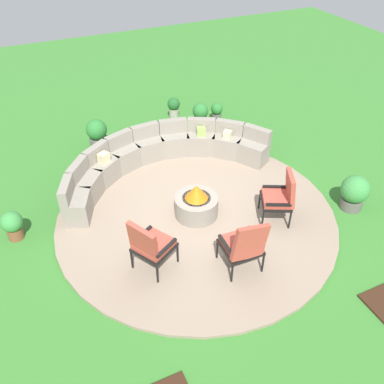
% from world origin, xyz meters
% --- Properties ---
extents(ground_plane, '(24.00, 24.00, 0.00)m').
position_xyz_m(ground_plane, '(0.00, 0.00, 0.00)').
color(ground_plane, '#387A2D').
extents(patio_circle, '(5.31, 5.31, 0.06)m').
position_xyz_m(patio_circle, '(0.00, 0.00, 0.03)').
color(patio_circle, gray).
rests_on(patio_circle, ground_plane).
extents(fire_pit, '(0.83, 0.83, 0.68)m').
position_xyz_m(fire_pit, '(0.00, 0.00, 0.32)').
color(fire_pit, gray).
rests_on(fire_pit, patio_circle).
extents(curved_stone_bench, '(4.65, 2.00, 0.80)m').
position_xyz_m(curved_stone_bench, '(-0.12, 1.70, 0.38)').
color(curved_stone_bench, gray).
rests_on(curved_stone_bench, patio_circle).
extents(lounge_chair_front_left, '(0.80, 0.81, 1.06)m').
position_xyz_m(lounge_chair_front_left, '(-1.24, -0.93, 0.61)').
color(lounge_chair_front_left, black).
rests_on(lounge_chair_front_left, patio_circle).
extents(lounge_chair_front_right, '(0.63, 0.62, 1.09)m').
position_xyz_m(lounge_chair_front_right, '(0.10, -1.55, 0.61)').
color(lounge_chair_front_right, black).
rests_on(lounge_chair_front_right, patio_circle).
extents(lounge_chair_back_left, '(0.74, 0.76, 1.01)m').
position_xyz_m(lounge_chair_back_left, '(1.36, -0.74, 0.60)').
color(lounge_chair_back_left, black).
rests_on(lounge_chair_back_left, patio_circle).
extents(potted_plant_0, '(0.40, 0.40, 0.71)m').
position_xyz_m(potted_plant_0, '(1.55, 3.08, 0.38)').
color(potted_plant_0, '#605B56').
rests_on(potted_plant_0, ground_plane).
extents(potted_plant_1, '(0.38, 0.38, 0.57)m').
position_xyz_m(potted_plant_1, '(-3.22, 0.82, 0.32)').
color(potted_plant_1, brown).
rests_on(potted_plant_1, ground_plane).
extents(potted_plant_2, '(0.48, 0.48, 0.77)m').
position_xyz_m(potted_plant_2, '(-1.09, 3.19, 0.42)').
color(potted_plant_2, '#605B56').
rests_on(potted_plant_2, ground_plane).
extents(potted_plant_3, '(0.33, 0.33, 0.61)m').
position_xyz_m(potted_plant_3, '(1.13, 3.85, 0.34)').
color(potted_plant_3, '#A89E8E').
rests_on(potted_plant_3, ground_plane).
extents(potted_plant_4, '(0.55, 0.55, 0.73)m').
position_xyz_m(potted_plant_4, '(2.89, -1.02, 0.39)').
color(potted_plant_4, '#605B56').
rests_on(potted_plant_4, ground_plane).
extents(potted_plant_5, '(0.31, 0.31, 0.51)m').
position_xyz_m(potted_plant_5, '(2.13, 3.30, 0.27)').
color(potted_plant_5, '#605B56').
rests_on(potted_plant_5, ground_plane).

